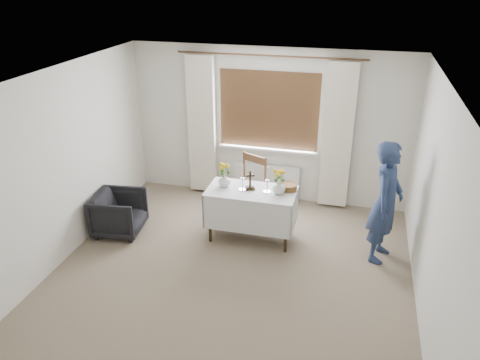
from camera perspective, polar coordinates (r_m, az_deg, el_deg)
name	(u,v)px	position (r m, az deg, el deg)	size (l,w,h in m)	color
ground	(227,283)	(5.96, -1.65, -12.46)	(5.00, 5.00, 0.00)	#86705D
altar_table	(251,215)	(6.66, 1.38, -4.23)	(1.24, 0.64, 0.76)	white
wooden_chair	(246,190)	(7.06, 0.75, -1.23)	(0.47, 0.47, 1.03)	brown
armchair	(119,213)	(7.05, -14.52, -3.94)	(0.67, 0.69, 0.63)	black
person	(386,202)	(6.31, 17.36, -2.62)	(0.60, 0.40, 1.65)	navy
radiator	(266,182)	(7.83, 3.23, -0.24)	(1.10, 0.10, 0.60)	silver
wooden_cross	(250,180)	(6.45, 1.24, -0.03)	(0.13, 0.09, 0.28)	black
candlestick_left	(243,178)	(6.41, 0.31, 0.30)	(0.11, 0.11, 0.38)	silver
candlestick_right	(267,180)	(6.36, 3.34, 0.03)	(0.11, 0.11, 0.38)	silver
flower_vase_left	(225,180)	(6.57, -1.90, -0.02)	(0.18, 0.18, 0.19)	silver
flower_vase_right	(279,187)	(6.38, 4.78, -0.89)	(0.18, 0.18, 0.18)	silver
wicker_basket	(289,187)	(6.51, 5.98, -0.85)	(0.23, 0.23, 0.09)	brown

